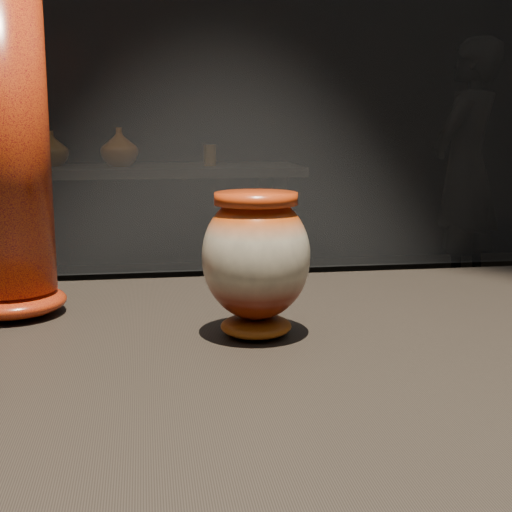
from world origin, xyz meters
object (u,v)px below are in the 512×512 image
at_px(main_vase, 256,259).
at_px(visitor, 465,169).
at_px(tall_vase, 3,152).
at_px(back_shelf, 125,213).

relative_size(main_vase, visitor, 0.10).
xyz_separation_m(tall_vase, visitor, (2.26, 3.44, -0.28)).
bearing_deg(tall_vase, visitor, 56.66).
xyz_separation_m(back_shelf, visitor, (2.20, 0.32, 0.20)).
bearing_deg(main_vase, visitor, 61.41).
relative_size(tall_vase, back_shelf, 0.22).
height_order(back_shelf, visitor, visitor).
bearing_deg(back_shelf, tall_vase, -91.22).
height_order(main_vase, visitor, visitor).
relative_size(tall_vase, visitor, 0.27).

